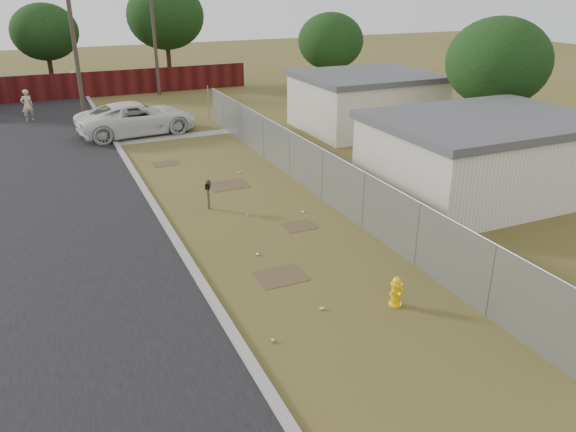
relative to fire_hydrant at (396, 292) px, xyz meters
name	(u,v)px	position (x,y,z in m)	size (l,w,h in m)	color
ground	(247,211)	(-1.31, 7.64, -0.40)	(120.00, 120.00, 0.00)	brown
street	(40,172)	(-8.07, 15.69, -0.38)	(15.10, 60.00, 0.12)	black
chainlink_fence	(311,172)	(1.81, 8.67, 0.40)	(0.10, 27.06, 2.02)	gray
privacy_fence	(40,88)	(-7.31, 32.64, 0.50)	(30.00, 0.12, 1.80)	#4A1110
utility_poles	(73,35)	(-4.98, 28.31, 4.30)	(12.60, 8.24, 9.00)	#47392F
houses	(417,125)	(8.39, 10.77, 1.16)	(9.30, 17.24, 3.10)	white
horizon_trees	(138,30)	(-0.47, 31.20, 4.23)	(33.32, 31.94, 7.78)	#332316
fire_hydrant	(396,292)	(0.00, 0.00, 0.00)	(0.39, 0.41, 0.85)	yellow
mailbox	(208,188)	(-2.49, 8.44, 0.44)	(0.31, 0.45, 1.06)	brown
pickup_truck	(137,118)	(-2.85, 20.59, 0.49)	(2.94, 6.38, 1.77)	silver
pedestrian	(27,105)	(-8.25, 26.40, 0.54)	(0.69, 0.45, 1.89)	#C7AC92
scattered_litter	(270,238)	(-1.43, 5.06, -0.36)	(4.15, 12.20, 0.07)	beige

